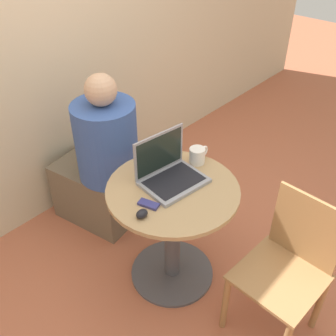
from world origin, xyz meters
name	(u,v)px	position (x,y,z in m)	size (l,w,h in m)	color
ground_plane	(172,273)	(0.00, 0.00, 0.00)	(12.00, 12.00, 0.00)	#B26042
back_wall	(32,31)	(0.00, 1.13, 1.30)	(7.00, 0.05, 2.60)	beige
round_table	(172,221)	(0.00, 0.00, 0.46)	(0.72, 0.72, 0.70)	#4C4C51
laptop	(169,172)	(0.04, 0.06, 0.75)	(0.36, 0.30, 0.26)	gray
cell_phone	(149,204)	(-0.19, 0.00, 0.71)	(0.07, 0.12, 0.02)	navy
computer_mouse	(142,214)	(-0.27, -0.03, 0.72)	(0.06, 0.05, 0.04)	black
coffee_cup	(198,155)	(0.28, 0.05, 0.75)	(0.14, 0.09, 0.09)	white
chair_empty	(287,269)	(0.15, -0.65, 0.43)	(0.42, 0.42, 0.83)	#9E7042
person_seated	(101,167)	(0.06, 0.70, 0.47)	(0.46, 0.64, 1.15)	brown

